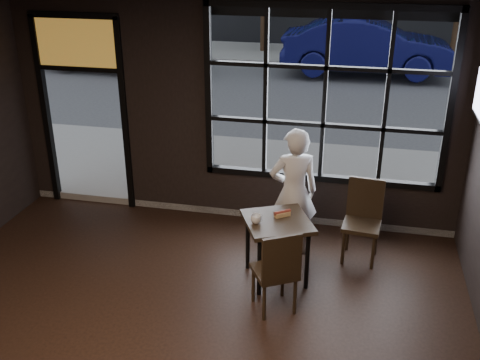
% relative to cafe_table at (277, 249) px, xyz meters
% --- Properties ---
extents(ceiling, '(6.00, 7.00, 0.02)m').
position_rel_cafe_table_xyz_m(ceiling, '(-0.85, -2.09, 2.83)').
color(ceiling, black).
rests_on(ceiling, ground).
extents(window_frame, '(3.06, 0.12, 2.28)m').
position_rel_cafe_table_xyz_m(window_frame, '(0.35, 1.41, 1.42)').
color(window_frame, black).
rests_on(window_frame, ground).
extents(stained_transom, '(1.20, 0.06, 0.70)m').
position_rel_cafe_table_xyz_m(stained_transom, '(-2.95, 1.41, 1.97)').
color(stained_transom, orange).
rests_on(stained_transom, ground).
extents(street_asphalt, '(60.00, 41.00, 0.04)m').
position_rel_cafe_table_xyz_m(street_asphalt, '(-0.85, 21.91, -0.40)').
color(street_asphalt, '#545456').
rests_on(street_asphalt, ground).
extents(cafe_table, '(0.93, 0.93, 0.76)m').
position_rel_cafe_table_xyz_m(cafe_table, '(0.00, 0.00, 0.00)').
color(cafe_table, black).
rests_on(cafe_table, floor).
extents(chair_near, '(0.57, 0.57, 0.97)m').
position_rel_cafe_table_xyz_m(chair_near, '(0.06, -0.57, 0.10)').
color(chair_near, black).
rests_on(chair_near, floor).
extents(chair_window, '(0.48, 0.48, 1.00)m').
position_rel_cafe_table_xyz_m(chair_window, '(0.93, 0.62, 0.12)').
color(chair_window, black).
rests_on(chair_window, floor).
extents(man, '(0.68, 0.55, 1.63)m').
position_rel_cafe_table_xyz_m(man, '(0.09, 0.63, 0.43)').
color(man, silver).
rests_on(man, floor).
extents(hotdog, '(0.21, 0.18, 0.06)m').
position_rel_cafe_table_xyz_m(hotdog, '(0.04, 0.10, 0.41)').
color(hotdog, tan).
rests_on(hotdog, cafe_table).
extents(cup, '(0.16, 0.16, 0.10)m').
position_rel_cafe_table_xyz_m(cup, '(-0.22, -0.12, 0.42)').
color(cup, silver).
rests_on(cup, cafe_table).
extents(navy_car, '(4.61, 1.70, 1.51)m').
position_rel_cafe_table_xyz_m(navy_car, '(0.86, 10.31, 0.47)').
color(navy_car, '#0C0D40').
rests_on(navy_car, street_asphalt).
extents(maroon_car, '(4.80, 2.25, 1.59)m').
position_rel_cafe_table_xyz_m(maroon_car, '(-6.15, 9.65, 0.51)').
color(maroon_car, '#401016').
rests_on(maroon_car, street_asphalt).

